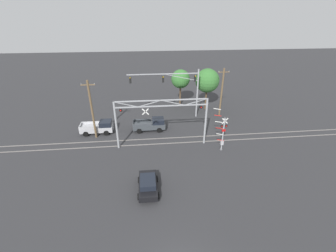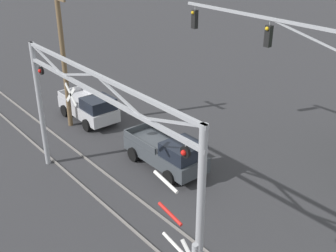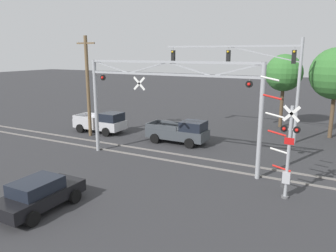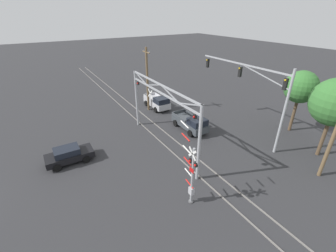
{
  "view_description": "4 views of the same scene",
  "coord_description": "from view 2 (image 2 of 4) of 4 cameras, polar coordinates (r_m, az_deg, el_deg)",
  "views": [
    {
      "loc": [
        -1.85,
        -8.65,
        15.78
      ],
      "look_at": [
        0.78,
        16.7,
        2.91
      ],
      "focal_mm": 24.0,
      "sensor_mm": 36.0,
      "label": 1
    },
    {
      "loc": [
        12.99,
        9.58,
        11.29
      ],
      "look_at": [
        0.94,
        19.54,
        3.79
      ],
      "focal_mm": 45.0,
      "sensor_mm": 36.0,
      "label": 2
    },
    {
      "loc": [
        9.4,
        -0.74,
        6.91
      ],
      "look_at": [
        -0.27,
        17.42,
        2.27
      ],
      "focal_mm": 35.0,
      "sensor_mm": 36.0,
      "label": 3
    },
    {
      "loc": [
        16.7,
        7.48,
        12.14
      ],
      "look_at": [
        1.7,
        16.56,
        3.12
      ],
      "focal_mm": 24.0,
      "sensor_mm": 36.0,
      "label": 4
    }
  ],
  "objects": [
    {
      "name": "rail_track_near",
      "position": [
        18.78,
        -7.6,
        -11.42
      ],
      "size": [
        80.0,
        0.08,
        0.1
      ],
      "primitive_type": "cube",
      "color": "gray",
      "rests_on": "ground_plane"
    },
    {
      "name": "rail_track_far",
      "position": [
        19.4,
        -3.98,
        -9.86
      ],
      "size": [
        80.0,
        0.08,
        0.1
      ],
      "primitive_type": "cube",
      "color": "gray",
      "rests_on": "ground_plane"
    },
    {
      "name": "crossing_gantry",
      "position": [
        16.46,
        -9.3,
        0.17
      ],
      "size": [
        11.64,
        0.29,
        6.42
      ],
      "color": "#9EA0A5",
      "rests_on": "ground_plane"
    },
    {
      "name": "traffic_signal_span",
      "position": [
        19.42,
        19.51,
        6.96
      ],
      "size": [
        11.23,
        0.39,
        7.99
      ],
      "color": "#9EA0A5",
      "rests_on": "ground_plane"
    },
    {
      "name": "pickup_truck_lead",
      "position": [
        21.28,
        0.03,
        -3.58
      ],
      "size": [
        4.74,
        2.13,
        1.85
      ],
      "color": "#3D4247",
      "rests_on": "ground_plane"
    },
    {
      "name": "pickup_truck_following",
      "position": [
        26.94,
        -10.53,
        2.51
      ],
      "size": [
        4.61,
        2.13,
        1.85
      ],
      "color": "#B7B7BC",
      "rests_on": "ground_plane"
    },
    {
      "name": "utility_pole_left",
      "position": [
        25.43,
        -13.97,
        8.82
      ],
      "size": [
        1.8,
        0.28,
        8.23
      ],
      "color": "brown",
      "rests_on": "ground_plane"
    }
  ]
}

